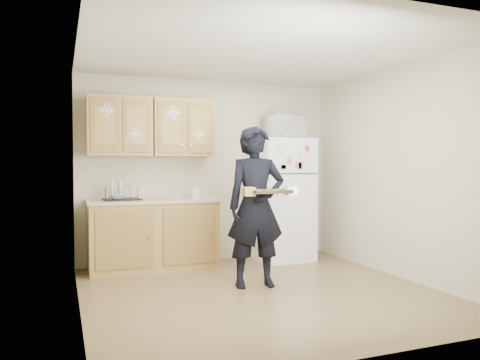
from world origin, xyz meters
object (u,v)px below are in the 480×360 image
object	(u,v)px
dish_rack	(122,193)
microwave	(284,128)
baking_tray	(270,192)
person	(256,207)
refrigerator	(282,199)

from	to	relation	value
dish_rack	microwave	bearing A→B (deg)	-1.46
baking_tray	microwave	size ratio (longest dim) A/B	0.72
microwave	person	bearing A→B (deg)	-136.82
refrigerator	person	world-z (taller)	person
person	dish_rack	bearing A→B (deg)	143.08
dish_rack	person	bearing A→B (deg)	-43.02
refrigerator	microwave	xyz separation A→B (m)	(0.01, -0.05, 1.00)
person	microwave	world-z (taller)	microwave
baking_tray	person	bearing A→B (deg)	102.18
refrigerator	baking_tray	size ratio (longest dim) A/B	4.25
person	microwave	distance (m)	1.76
baking_tray	dish_rack	world-z (taller)	same
microwave	dish_rack	bearing A→B (deg)	170.25
dish_rack	refrigerator	bearing A→B (deg)	-0.17
microwave	dish_rack	distance (m)	2.37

